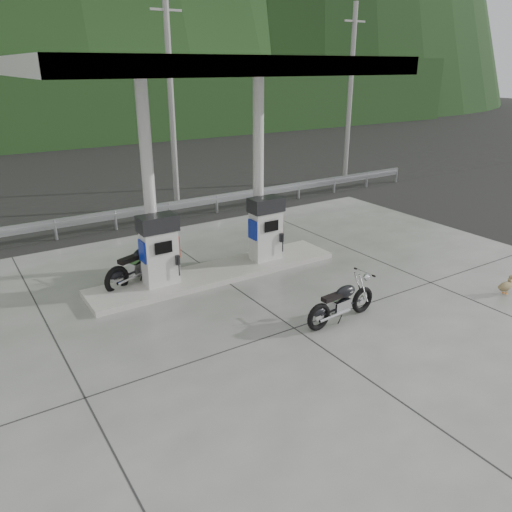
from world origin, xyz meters
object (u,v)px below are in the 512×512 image
gas_pump_left (160,250)px  motorcycle_right (342,302)px  gas_pump_right (266,229)px  duck (505,287)px  motorcycle_left (141,264)px

gas_pump_left → motorcycle_right: bearing=-54.5°
gas_pump_right → motorcycle_right: size_ratio=0.96×
gas_pump_left → gas_pump_right: (3.20, 0.00, 0.00)m
gas_pump_right → motorcycle_right: 3.86m
gas_pump_left → duck: size_ratio=3.31×
motorcycle_left → duck: (7.37, -5.60, -0.32)m
gas_pump_right → gas_pump_left: bearing=180.0°
gas_pump_right → motorcycle_left: bearing=169.6°
gas_pump_left → motorcycle_right: gas_pump_left is taller
gas_pump_right → duck: size_ratio=3.31×
gas_pump_left → gas_pump_right: same height
motorcycle_left → duck: size_ratio=4.01×
motorcycle_right → gas_pump_right: bearing=78.1°
motorcycle_left → gas_pump_left: bearing=-86.8°
gas_pump_right → duck: bearing=-52.0°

